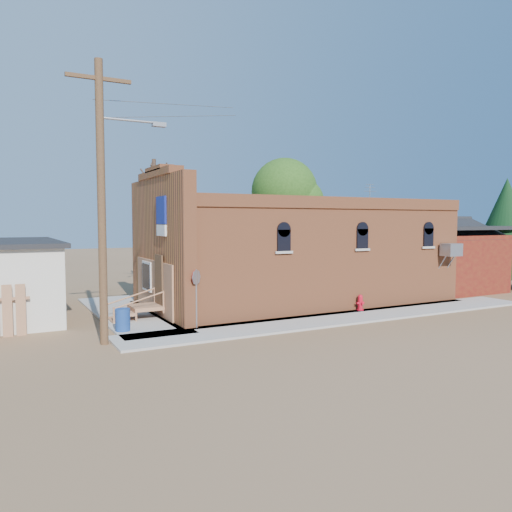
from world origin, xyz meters
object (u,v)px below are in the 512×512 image
brick_bar (293,255)px  utility_pole (103,196)px  trash_barrel (123,320)px  stop_sign (196,283)px  fire_hydrant (360,303)px

brick_bar → utility_pole: 10.96m
utility_pole → trash_barrel: (0.84, 1.34, -4.29)m
stop_sign → trash_barrel: size_ratio=2.70×
utility_pole → fire_hydrant: size_ratio=12.99×
brick_bar → stop_sign: bearing=-150.2°
fire_hydrant → trash_barrel: (-10.10, 0.75, 0.06)m
utility_pole → trash_barrel: bearing=57.8°
fire_hydrant → stop_sign: size_ratio=0.32×
brick_bar → utility_pole: bearing=-156.3°
brick_bar → trash_barrel: size_ratio=20.63×
trash_barrel → stop_sign: bearing=-16.6°
fire_hydrant → trash_barrel: size_ratio=0.87×
brick_bar → utility_pole: utility_pole is taller
brick_bar → stop_sign: 7.45m
utility_pole → trash_barrel: utility_pole is taller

